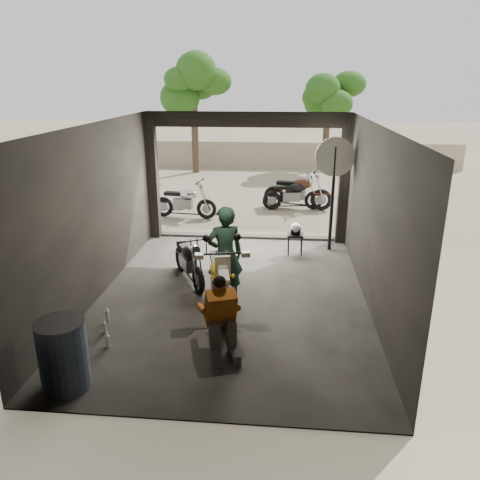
% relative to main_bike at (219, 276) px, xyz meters
% --- Properties ---
extents(ground, '(80.00, 80.00, 0.00)m').
position_rel_main_bike_xyz_m(ground, '(0.15, 0.59, -0.67)').
color(ground, '#7A6D56').
rests_on(ground, ground).
extents(garage, '(7.00, 7.13, 3.20)m').
position_rel_main_bike_xyz_m(garage, '(0.15, 1.14, 0.61)').
color(garage, '#2D2B28').
rests_on(garage, ground).
extents(boundary_wall, '(18.00, 0.30, 1.20)m').
position_rel_main_bike_xyz_m(boundary_wall, '(0.15, 14.59, -0.07)').
color(boundary_wall, gray).
rests_on(boundary_wall, ground).
extents(tree_left, '(2.20, 2.20, 5.60)m').
position_rel_main_bike_xyz_m(tree_left, '(-2.85, 13.09, 3.32)').
color(tree_left, '#382B1E').
rests_on(tree_left, ground).
extents(tree_right, '(2.20, 2.20, 5.00)m').
position_rel_main_bike_xyz_m(tree_right, '(2.95, 14.59, 2.89)').
color(tree_right, '#382B1E').
rests_on(tree_right, ground).
extents(main_bike, '(1.25, 2.14, 1.34)m').
position_rel_main_bike_xyz_m(main_bike, '(0.00, 0.00, 0.00)').
color(main_bike, white).
rests_on(main_bike, ground).
extents(left_bike, '(1.30, 1.67, 1.05)m').
position_rel_main_bike_xyz_m(left_bike, '(-0.79, 1.20, -0.14)').
color(left_bike, black).
rests_on(left_bike, ground).
extents(outside_bike_a, '(1.76, 0.88, 1.15)m').
position_rel_main_bike_xyz_m(outside_bike_a, '(-1.84, 5.82, -0.10)').
color(outside_bike_a, black).
rests_on(outside_bike_a, ground).
extents(outside_bike_b, '(2.03, 1.15, 1.29)m').
position_rel_main_bike_xyz_m(outside_bike_b, '(1.53, 7.20, -0.02)').
color(outside_bike_b, '#3E1C0E').
rests_on(outside_bike_b, ground).
extents(outside_bike_c, '(1.75, 0.89, 1.13)m').
position_rel_main_bike_xyz_m(outside_bike_c, '(1.39, 7.05, -0.10)').
color(outside_bike_c, black).
rests_on(outside_bike_c, ground).
extents(rider, '(0.77, 0.63, 1.83)m').
position_rel_main_bike_xyz_m(rider, '(0.05, 0.38, 0.25)').
color(rider, black).
rests_on(rider, ground).
extents(mechanic, '(0.82, 0.95, 1.16)m').
position_rel_main_bike_xyz_m(mechanic, '(0.23, -1.39, -0.09)').
color(mechanic, '#BA6018').
rests_on(mechanic, ground).
extents(stool, '(0.37, 0.37, 0.51)m').
position_rel_main_bike_xyz_m(stool, '(1.38, 2.99, -0.24)').
color(stool, black).
rests_on(stool, ground).
extents(helmet, '(0.27, 0.28, 0.25)m').
position_rel_main_bike_xyz_m(helmet, '(1.39, 3.03, -0.04)').
color(helmet, white).
rests_on(helmet, stool).
extents(oil_drum, '(0.79, 0.79, 0.98)m').
position_rel_main_bike_xyz_m(oil_drum, '(-1.74, -2.41, -0.18)').
color(oil_drum, '#3E4F68').
rests_on(oil_drum, ground).
extents(sign_post, '(0.90, 0.08, 2.71)m').
position_rel_main_bike_xyz_m(sign_post, '(2.22, 3.35, 1.19)').
color(sign_post, black).
rests_on(sign_post, ground).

